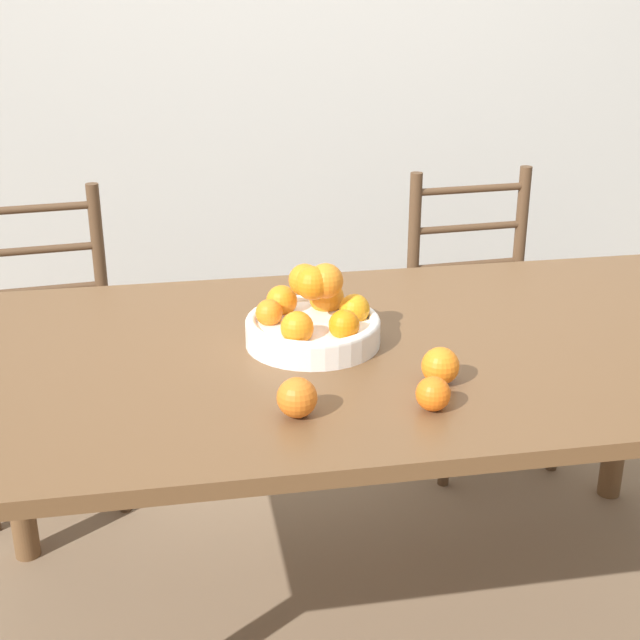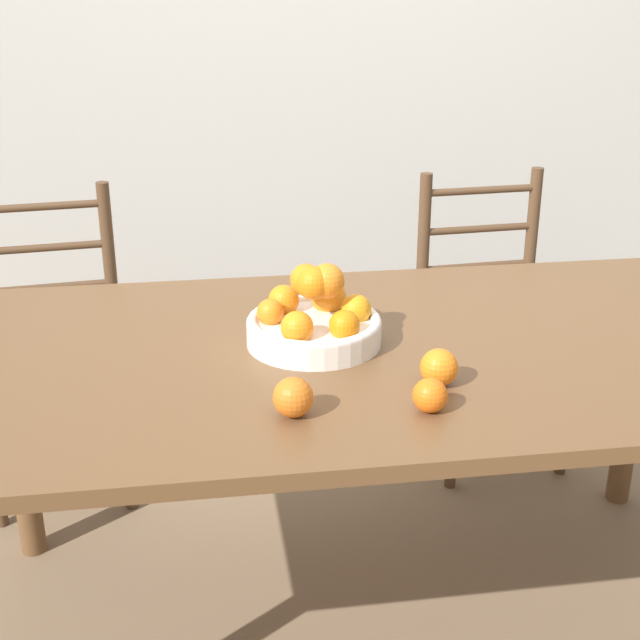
% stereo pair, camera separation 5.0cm
% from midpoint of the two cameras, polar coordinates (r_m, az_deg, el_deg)
% --- Properties ---
extents(ground_plane, '(12.00, 12.00, 0.00)m').
position_cam_midpoint_polar(ground_plane, '(2.40, 3.64, -18.54)').
color(ground_plane, '#7F664C').
extents(wall_back, '(8.00, 0.06, 2.60)m').
position_cam_midpoint_polar(wall_back, '(3.35, -1.51, 17.62)').
color(wall_back, beige).
rests_on(wall_back, ground_plane).
extents(dining_table, '(1.92, 1.01, 0.76)m').
position_cam_midpoint_polar(dining_table, '(2.03, 4.10, -3.82)').
color(dining_table, brown).
rests_on(dining_table, ground_plane).
extents(fruit_bowl, '(0.30, 0.30, 0.19)m').
position_cam_midpoint_polar(fruit_bowl, '(1.98, 0.39, 0.04)').
color(fruit_bowl, white).
rests_on(fruit_bowl, dining_table).
extents(orange_loose_0, '(0.08, 0.08, 0.08)m').
position_cam_midpoint_polar(orange_loose_0, '(1.81, 8.42, -3.03)').
color(orange_loose_0, orange).
rests_on(orange_loose_0, dining_table).
extents(orange_loose_1, '(0.08, 0.08, 0.08)m').
position_cam_midpoint_polar(orange_loose_1, '(1.67, -0.86, -4.97)').
color(orange_loose_1, orange).
rests_on(orange_loose_1, dining_table).
extents(orange_loose_2, '(0.07, 0.07, 0.07)m').
position_cam_midpoint_polar(orange_loose_2, '(1.71, 7.90, -4.80)').
color(orange_loose_2, orange).
rests_on(orange_loose_2, dining_table).
extents(chair_left, '(0.46, 0.44, 0.93)m').
position_cam_midpoint_polar(chair_left, '(2.83, -16.22, -1.58)').
color(chair_left, '#513823').
rests_on(chair_left, ground_plane).
extents(chair_right, '(0.45, 0.43, 0.93)m').
position_cam_midpoint_polar(chair_right, '(2.96, 11.27, -0.01)').
color(chair_right, '#513823').
rests_on(chair_right, ground_plane).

